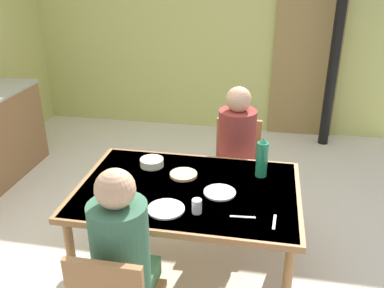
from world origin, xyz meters
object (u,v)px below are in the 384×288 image
at_px(chair_far_diner, 237,165).
at_px(serving_bowl_center, 152,162).
at_px(person_far_diner, 237,140).
at_px(water_bottle_green_near, 262,158).
at_px(person_near_diner, 121,245).
at_px(dining_table, 188,196).

height_order(chair_far_diner, serving_bowl_center, chair_far_diner).
xyz_separation_m(chair_far_diner, person_far_diner, (-0.00, -0.14, 0.28)).
bearing_deg(water_bottle_green_near, chair_far_diner, 109.35).
distance_m(person_near_diner, water_bottle_green_near, 1.19).
xyz_separation_m(chair_far_diner, person_near_diner, (-0.46, -1.57, 0.28)).
xyz_separation_m(dining_table, chair_far_diner, (0.26, 0.85, -0.17)).
distance_m(dining_table, person_near_diner, 0.75).
xyz_separation_m(dining_table, water_bottle_green_near, (0.47, 0.26, 0.20)).
height_order(person_near_diner, serving_bowl_center, person_near_diner).
distance_m(dining_table, water_bottle_green_near, 0.57).
xyz_separation_m(person_far_diner, serving_bowl_center, (-0.58, -0.45, -0.02)).
height_order(water_bottle_green_near, serving_bowl_center, water_bottle_green_near).
height_order(dining_table, chair_far_diner, chair_far_diner).
xyz_separation_m(person_far_diner, water_bottle_green_near, (0.21, -0.46, 0.08)).
distance_m(person_far_diner, water_bottle_green_near, 0.51).
bearing_deg(chair_far_diner, person_near_diner, 73.50).
relative_size(chair_far_diner, person_near_diner, 1.13).
relative_size(dining_table, water_bottle_green_near, 5.11).
height_order(person_near_diner, water_bottle_green_near, person_near_diner).
bearing_deg(person_near_diner, serving_bowl_center, 96.45).
distance_m(dining_table, serving_bowl_center, 0.42).
bearing_deg(dining_table, person_near_diner, -106.15).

